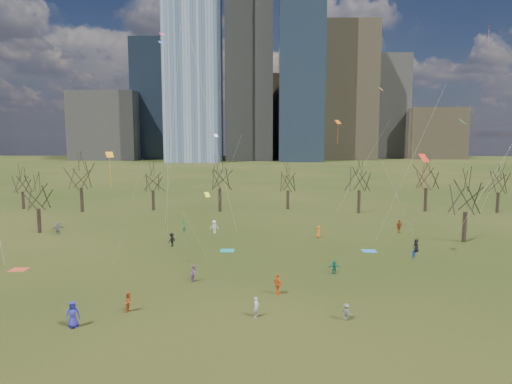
{
  "coord_description": "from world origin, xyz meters",
  "views": [
    {
      "loc": [
        1.25,
        -38.69,
        13.39
      ],
      "look_at": [
        0.0,
        12.0,
        7.0
      ],
      "focal_mm": 32.0,
      "sensor_mm": 36.0,
      "label": 1
    }
  ],
  "objects_px": {
    "person_0": "(73,315)",
    "person_1": "(256,307)",
    "blanket_crimson": "(19,270)",
    "blanket_navy": "(369,251)",
    "blanket_teal": "(227,251)",
    "person_4": "(278,284)",
    "person_2": "(129,302)"
  },
  "relations": [
    {
      "from": "blanket_teal",
      "to": "blanket_navy",
      "type": "xyz_separation_m",
      "value": [
        16.44,
        0.17,
        0.0
      ]
    },
    {
      "from": "blanket_crimson",
      "to": "person_0",
      "type": "distance_m",
      "value": 17.53
    },
    {
      "from": "blanket_navy",
      "to": "person_0",
      "type": "bearing_deg",
      "value": -139.48
    },
    {
      "from": "blanket_teal",
      "to": "blanket_crimson",
      "type": "distance_m",
      "value": 21.7
    },
    {
      "from": "person_0",
      "to": "person_2",
      "type": "xyz_separation_m",
      "value": [
        3.06,
        2.95,
        -0.18
      ]
    },
    {
      "from": "person_4",
      "to": "blanket_crimson",
      "type": "bearing_deg",
      "value": 40.54
    },
    {
      "from": "person_4",
      "to": "person_0",
      "type": "bearing_deg",
      "value": 80.47
    },
    {
      "from": "blanket_navy",
      "to": "person_2",
      "type": "distance_m",
      "value": 29.11
    },
    {
      "from": "blanket_crimson",
      "to": "person_4",
      "type": "height_order",
      "value": "person_4"
    },
    {
      "from": "blanket_teal",
      "to": "blanket_navy",
      "type": "height_order",
      "value": "same"
    },
    {
      "from": "blanket_teal",
      "to": "person_0",
      "type": "height_order",
      "value": "person_0"
    },
    {
      "from": "person_0",
      "to": "person_2",
      "type": "distance_m",
      "value": 4.25
    },
    {
      "from": "person_2",
      "to": "person_4",
      "type": "bearing_deg",
      "value": -59.07
    },
    {
      "from": "person_0",
      "to": "person_2",
      "type": "bearing_deg",
      "value": 23.31
    },
    {
      "from": "blanket_crimson",
      "to": "person_1",
      "type": "xyz_separation_m",
      "value": [
        24.0,
        -11.25,
        0.74
      ]
    },
    {
      "from": "blanket_teal",
      "to": "blanket_navy",
      "type": "distance_m",
      "value": 16.44
    },
    {
      "from": "blanket_teal",
      "to": "blanket_navy",
      "type": "relative_size",
      "value": 1.0
    },
    {
      "from": "blanket_teal",
      "to": "person_2",
      "type": "distance_m",
      "value": 19.45
    },
    {
      "from": "blanket_teal",
      "to": "person_2",
      "type": "height_order",
      "value": "person_2"
    },
    {
      "from": "blanket_teal",
      "to": "person_2",
      "type": "xyz_separation_m",
      "value": [
        -5.85,
        -18.54,
        0.74
      ]
    },
    {
      "from": "blanket_crimson",
      "to": "person_1",
      "type": "distance_m",
      "value": 26.52
    },
    {
      "from": "blanket_teal",
      "to": "person_0",
      "type": "xyz_separation_m",
      "value": [
        -8.91,
        -21.49,
        0.93
      ]
    },
    {
      "from": "person_0",
      "to": "person_1",
      "type": "height_order",
      "value": "person_0"
    },
    {
      "from": "blanket_navy",
      "to": "blanket_crimson",
      "type": "distance_m",
      "value": 37.5
    },
    {
      "from": "blanket_teal",
      "to": "person_0",
      "type": "bearing_deg",
      "value": -112.52
    },
    {
      "from": "person_4",
      "to": "person_2",
      "type": "bearing_deg",
      "value": 74.26
    },
    {
      "from": "blanket_navy",
      "to": "person_1",
      "type": "height_order",
      "value": "person_1"
    },
    {
      "from": "person_2",
      "to": "person_4",
      "type": "relative_size",
      "value": 0.87
    },
    {
      "from": "blanket_crimson",
      "to": "person_4",
      "type": "bearing_deg",
      "value": -13.93
    },
    {
      "from": "blanket_teal",
      "to": "blanket_crimson",
      "type": "height_order",
      "value": "same"
    },
    {
      "from": "blanket_navy",
      "to": "person_1",
      "type": "bearing_deg",
      "value": -122.85
    },
    {
      "from": "person_1",
      "to": "person_2",
      "type": "distance_m",
      "value": 9.74
    }
  ]
}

